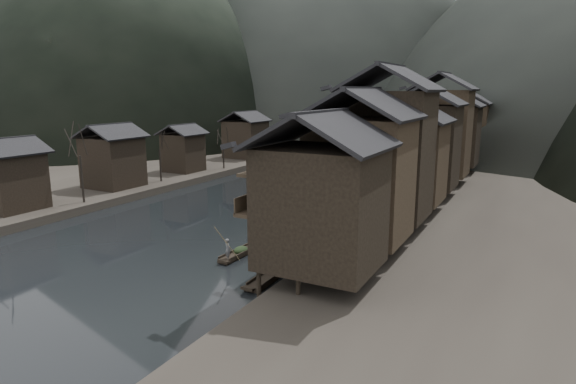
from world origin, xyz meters
The scene contains 12 objects.
water centered at (0.00, 0.00, 0.00)m, with size 300.00×300.00×0.00m, color black.
left_bank centered at (-35.00, 40.00, 0.60)m, with size 40.00×200.00×1.20m, color #2D2823.
stilt_houses centered at (17.28, 19.36, 8.82)m, with size 9.00×67.60×15.88m.
left_houses centered at (-20.50, 20.12, 5.66)m, with size 8.10×53.20×8.73m.
bare_trees centered at (-17.00, 6.02, 6.36)m, with size 3.82×41.10×7.63m.
moored_sampans centered at (12.09, 17.41, 0.20)m, with size 3.24×54.85×0.47m.
midriver_boats centered at (0.14, 48.29, 0.20)m, with size 12.34×31.56×0.45m.
stone_bridge centered at (0.00, 72.00, 5.11)m, with size 40.00×6.00×9.00m.
hero_sampan centered at (7.69, -2.82, 0.20)m, with size 1.23×5.04×0.44m.
cargo_heap centered at (7.68, -2.59, 0.77)m, with size 1.10×1.44×0.66m, color black.
boatman centered at (7.76, -4.57, 1.33)m, with size 0.65×0.43×1.78m, color #5A5A5D.
bamboo_pole centered at (7.96, -4.57, 4.16)m, with size 0.06×0.06×4.69m, color #8C7A51.
Camera 1 is at (28.98, -34.45, 13.47)m, focal length 30.00 mm.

